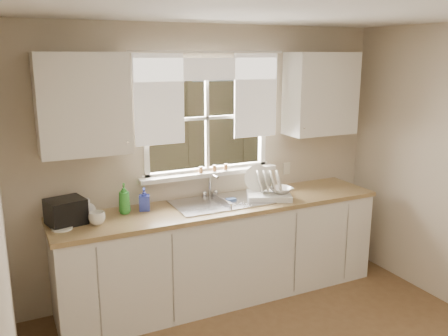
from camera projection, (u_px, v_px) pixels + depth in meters
name	position (u px, v px, depth m)	size (l,w,h in m)	color
room_walls	(355.00, 234.00, 2.69)	(3.62, 4.02, 2.50)	beige
ceiling	(362.00, 1.00, 2.45)	(3.60, 4.00, 0.02)	silver
window	(208.00, 136.00, 4.44)	(1.38, 0.16, 1.06)	white
curtains	(210.00, 88.00, 4.29)	(1.50, 0.03, 0.81)	white
base_cabinets	(223.00, 252.00, 4.41)	(3.00, 0.62, 0.87)	white
countertop	(223.00, 206.00, 4.30)	(3.04, 0.65, 0.04)	#96794B
upper_cabinet_left	(83.00, 104.00, 3.72)	(0.70, 0.33, 0.80)	white
upper_cabinet_right	(321.00, 94.00, 4.69)	(0.70, 0.33, 0.80)	white
wall_outlet	(287.00, 168.00, 4.90)	(0.08, 0.01, 0.12)	beige
sill_jars	(214.00, 168.00, 4.48)	(0.30, 0.04, 0.06)	brown
sink	(221.00, 210.00, 4.34)	(0.88, 0.52, 0.40)	#B7B7BC
dish_rack	(268.00, 190.00, 4.44)	(0.49, 0.44, 0.30)	white
bowl	(281.00, 190.00, 4.45)	(0.20, 0.20, 0.05)	beige
soap_bottle_a	(124.00, 199.00, 4.01)	(0.10, 0.10, 0.26)	green
soap_bottle_b	(144.00, 199.00, 4.10)	(0.09, 0.09, 0.20)	#3140B8
soap_bottle_c	(88.00, 207.00, 3.93)	(0.13, 0.13, 0.16)	beige
saucer	(62.00, 229.00, 3.67)	(0.16, 0.16, 0.01)	white
cup	(97.00, 218.00, 3.76)	(0.13, 0.13, 0.10)	white
black_appliance	(66.00, 211.00, 3.77)	(0.28, 0.24, 0.21)	black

